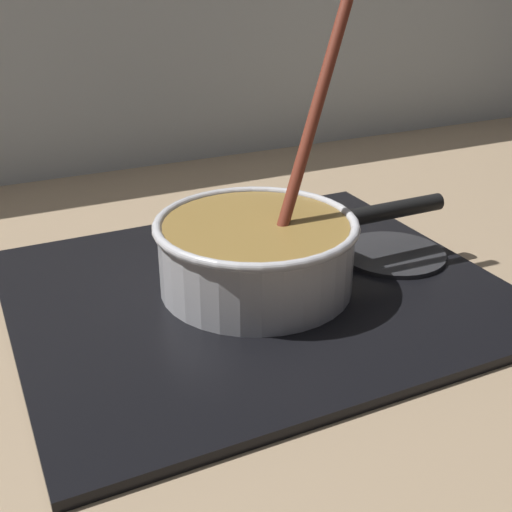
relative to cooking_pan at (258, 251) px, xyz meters
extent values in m
cube|color=#9E8466|center=(-0.06, -0.23, -0.08)|extent=(2.40, 1.60, 0.04)
cube|color=silver|center=(-0.06, 0.56, 0.22)|extent=(2.40, 0.02, 0.55)
cube|color=black|center=(0.00, 0.00, -0.05)|extent=(0.56, 0.48, 0.01)
torus|color=#592D0C|center=(0.00, 0.00, -0.04)|extent=(0.20, 0.20, 0.01)
cylinder|color=#262628|center=(0.20, 0.00, -0.04)|extent=(0.14, 0.14, 0.01)
cylinder|color=silver|center=(0.00, 0.00, -0.01)|extent=(0.23, 0.23, 0.08)
cylinder|color=olive|center=(0.00, 0.00, 0.00)|extent=(0.21, 0.21, 0.08)
torus|color=silver|center=(0.00, 0.00, 0.03)|extent=(0.24, 0.24, 0.01)
cylinder|color=black|center=(0.19, 0.00, 0.02)|extent=(0.15, 0.02, 0.02)
cylinder|color=#EDD88C|center=(-0.01, 0.01, 0.02)|extent=(0.04, 0.04, 0.01)
cylinder|color=beige|center=(-0.02, 0.05, 0.02)|extent=(0.03, 0.03, 0.01)
cylinder|color=#EDD88C|center=(-0.07, 0.01, 0.02)|extent=(0.03, 0.03, 0.01)
cylinder|color=#E5CC7A|center=(-0.02, -0.05, 0.02)|extent=(0.04, 0.04, 0.01)
cylinder|color=maroon|center=(0.07, 0.01, 0.14)|extent=(0.13, 0.08, 0.25)
cube|color=brown|center=(0.02, -0.02, 0.02)|extent=(0.05, 0.05, 0.01)
camera|label=1|loc=(-0.30, -0.62, 0.32)|focal=45.88mm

